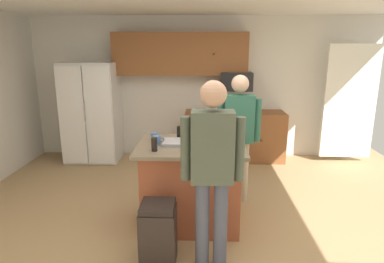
# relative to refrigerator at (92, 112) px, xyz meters

# --- Properties ---
(floor) EXTENTS (7.04, 7.04, 0.00)m
(floor) POSITION_rel_refrigerator_xyz_m (2.00, -2.38, -0.89)
(floor) COLOR tan
(floor) RESTS_ON ground
(back_wall) EXTENTS (6.40, 0.10, 2.60)m
(back_wall) POSITION_rel_refrigerator_xyz_m (2.00, 0.42, 0.41)
(back_wall) COLOR silver
(back_wall) RESTS_ON ground
(french_door_window_panel) EXTENTS (0.90, 0.06, 2.00)m
(french_door_window_panel) POSITION_rel_refrigerator_xyz_m (4.60, 0.02, 0.21)
(french_door_window_panel) COLOR white
(french_door_window_panel) RESTS_ON ground
(cabinet_run_upper) EXTENTS (2.40, 0.38, 0.75)m
(cabinet_run_upper) POSITION_rel_refrigerator_xyz_m (1.60, 0.22, 1.03)
(cabinet_run_upper) COLOR brown
(cabinet_run_lower) EXTENTS (1.80, 0.63, 0.90)m
(cabinet_run_lower) POSITION_rel_refrigerator_xyz_m (2.60, 0.10, -0.44)
(cabinet_run_lower) COLOR brown
(cabinet_run_lower) RESTS_ON ground
(refrigerator) EXTENTS (0.95, 0.76, 1.78)m
(refrigerator) POSITION_rel_refrigerator_xyz_m (0.00, 0.00, 0.00)
(refrigerator) COLOR white
(refrigerator) RESTS_ON ground
(microwave_over_range) EXTENTS (0.56, 0.40, 0.32)m
(microwave_over_range) POSITION_rel_refrigerator_xyz_m (2.60, 0.12, 0.56)
(microwave_over_range) COLOR black
(kitchen_island) EXTENTS (1.21, 0.94, 0.98)m
(kitchen_island) POSITION_rel_refrigerator_xyz_m (1.89, -2.28, -0.40)
(kitchen_island) COLOR #AD5638
(kitchen_island) RESTS_ON ground
(person_host_foreground) EXTENTS (0.57, 0.23, 1.78)m
(person_host_foreground) POSITION_rel_refrigerator_xyz_m (2.11, -3.08, 0.14)
(person_host_foreground) COLOR #4C5166
(person_host_foreground) RESTS_ON ground
(person_guest_right) EXTENTS (0.57, 0.22, 1.71)m
(person_guest_right) POSITION_rel_refrigerator_xyz_m (2.49, -1.64, 0.10)
(person_guest_right) COLOR tan
(person_guest_right) RESTS_ON ground
(glass_dark_ale) EXTENTS (0.06, 0.06, 0.12)m
(glass_dark_ale) POSITION_rel_refrigerator_xyz_m (1.94, -1.98, 0.14)
(glass_dark_ale) COLOR black
(glass_dark_ale) RESTS_ON kitchen_island
(glass_stout_tall) EXTENTS (0.06, 0.06, 0.14)m
(glass_stout_tall) POSITION_rel_refrigerator_xyz_m (1.51, -2.54, 0.16)
(glass_stout_tall) COLOR black
(glass_stout_tall) RESTS_ON kitchen_island
(glass_pilsner) EXTENTS (0.06, 0.06, 0.16)m
(glass_pilsner) POSITION_rel_refrigerator_xyz_m (1.74, -2.07, 0.16)
(glass_pilsner) COLOR black
(glass_pilsner) RESTS_ON kitchen_island
(tumbler_amber) EXTENTS (0.07, 0.07, 0.16)m
(tumbler_amber) POSITION_rel_refrigerator_xyz_m (1.90, -2.53, 0.16)
(tumbler_amber) COLOR black
(tumbler_amber) RESTS_ON kitchen_island
(mug_blue_stoneware) EXTENTS (0.12, 0.08, 0.09)m
(mug_blue_stoneware) POSITION_rel_refrigerator_xyz_m (1.45, -2.12, 0.13)
(mug_blue_stoneware) COLOR #4C6B99
(mug_blue_stoneware) RESTS_ON kitchen_island
(mug_ceramic_white) EXTENTS (0.13, 0.09, 0.11)m
(mug_ceramic_white) POSITION_rel_refrigerator_xyz_m (1.50, -2.30, 0.14)
(mug_ceramic_white) COLOR #4C6B99
(mug_ceramic_white) RESTS_ON kitchen_island
(glass_short_whisky) EXTENTS (0.07, 0.07, 0.15)m
(glass_short_whisky) POSITION_rel_refrigerator_xyz_m (2.07, -2.00, 0.16)
(glass_short_whisky) COLOR black
(glass_short_whisky) RESTS_ON kitchen_island
(serving_tray) EXTENTS (0.44, 0.30, 0.04)m
(serving_tray) POSITION_rel_refrigerator_xyz_m (1.79, -2.28, 0.10)
(serving_tray) COLOR #B7B7BC
(serving_tray) RESTS_ON kitchen_island
(trash_bin) EXTENTS (0.34, 0.34, 0.61)m
(trash_bin) POSITION_rel_refrigerator_xyz_m (1.60, -3.03, -0.59)
(trash_bin) COLOR black
(trash_bin) RESTS_ON ground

